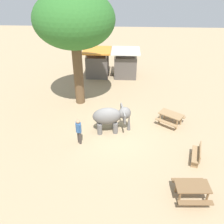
% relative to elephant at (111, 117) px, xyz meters
% --- Properties ---
extents(ground_plane, '(60.00, 60.00, 0.00)m').
position_rel_elephant_xyz_m(ground_plane, '(0.25, -0.01, -1.07)').
color(ground_plane, tan).
extents(elephant, '(2.43, 1.61, 1.67)m').
position_rel_elephant_xyz_m(elephant, '(0.00, 0.00, 0.00)').
color(elephant, slate).
rests_on(elephant, ground_plane).
extents(person_handler, '(0.36, 0.42, 1.62)m').
position_rel_elephant_xyz_m(person_handler, '(-1.80, -1.31, -0.12)').
color(person_handler, '#3F3833').
rests_on(person_handler, ground_plane).
extents(shade_tree_main, '(5.33, 4.88, 7.93)m').
position_rel_elephant_xyz_m(shade_tree_main, '(-2.57, 3.62, 4.90)').
color(shade_tree_main, brown).
rests_on(shade_tree_main, ground_plane).
extents(wooden_bench, '(0.77, 1.46, 0.88)m').
position_rel_elephant_xyz_m(wooden_bench, '(4.71, -2.51, -0.60)').
color(wooden_bench, '#9E7A51').
rests_on(wooden_bench, ground_plane).
extents(picnic_table_near, '(2.08, 2.07, 0.78)m').
position_rel_elephant_xyz_m(picnic_table_near, '(3.86, 0.98, -0.48)').
color(picnic_table_near, '#9E7A51').
rests_on(picnic_table_near, ground_plane).
extents(picnic_table_far, '(1.57, 1.55, 0.78)m').
position_rel_elephant_xyz_m(picnic_table_far, '(3.86, -4.95, -0.48)').
color(picnic_table_far, brown).
rests_on(picnic_table_far, ground_plane).
extents(market_stall_orange, '(2.50, 2.50, 2.52)m').
position_rel_elephant_xyz_m(market_stall_orange, '(-1.76, 8.76, 0.07)').
color(market_stall_orange, '#59514C').
rests_on(market_stall_orange, ground_plane).
extents(market_stall_white, '(2.50, 2.50, 2.52)m').
position_rel_elephant_xyz_m(market_stall_white, '(0.84, 8.76, 0.07)').
color(market_stall_white, '#59514C').
rests_on(market_stall_white, ground_plane).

